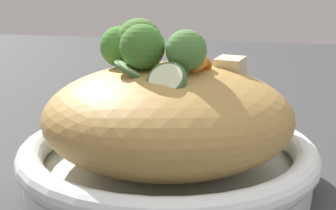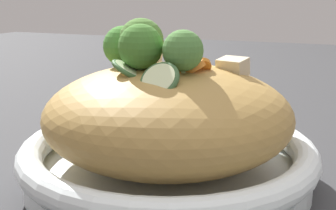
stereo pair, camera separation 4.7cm
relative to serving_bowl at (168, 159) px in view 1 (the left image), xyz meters
The scene contains 8 objects.
ground_plane 0.03m from the serving_bowl, ahead, with size 3.00×3.00×0.00m, color #343436.
serving_bowl is the anchor object (origin of this frame).
noodle_heap 0.05m from the serving_bowl, 61.80° to the right, with size 0.27×0.27×0.11m.
broccoli_florets 0.13m from the serving_bowl, 15.59° to the left, with size 0.14×0.10×0.06m.
carrot_coins 0.11m from the serving_bowl, 165.20° to the left, with size 0.10×0.06×0.03m.
zucchini_slices 0.10m from the serving_bowl, ahead, with size 0.13×0.18×0.04m.
chicken_chunks 0.11m from the serving_bowl, 83.92° to the right, with size 0.14×0.05×0.03m.
chopsticks_pair 0.34m from the serving_bowl, 76.45° to the right, with size 0.18×0.11×0.01m.
Camera 1 is at (-0.13, 0.44, 0.21)m, focal length 47.54 mm.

